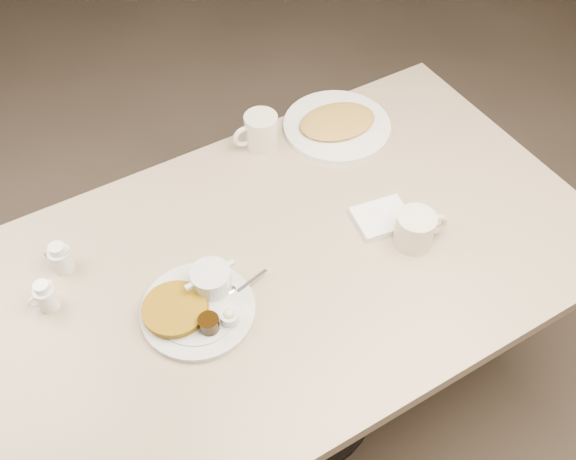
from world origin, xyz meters
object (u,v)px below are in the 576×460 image
main_plate (197,303)px  hash_plate (337,124)px  coffee_mug_far (260,131)px  creamer_left (46,296)px  creamer_right (61,258)px  coffee_mug_near (416,229)px  diner_table (292,294)px

main_plate → hash_plate: size_ratio=0.94×
coffee_mug_far → creamer_left: bearing=-161.5°
coffee_mug_far → creamer_right: 0.62m
creamer_right → main_plate: bearing=-50.1°
creamer_left → hash_plate: bearing=11.0°
main_plate → coffee_mug_far: (0.38, 0.40, 0.03)m
coffee_mug_near → coffee_mug_far: size_ratio=1.07×
coffee_mug_near → main_plate: bearing=170.5°
hash_plate → main_plate: bearing=-149.8°
coffee_mug_near → hash_plate: bearing=81.4°
hash_plate → coffee_mug_near: bearing=-98.6°
main_plate → creamer_right: creamer_right is taller
main_plate → coffee_mug_far: size_ratio=2.42×
coffee_mug_far → creamer_left: 0.71m
diner_table → creamer_left: size_ratio=18.75×
creamer_left → creamer_right: bearing=54.8°
coffee_mug_far → coffee_mug_near: bearing=-72.5°
diner_table → coffee_mug_far: bearing=72.1°
coffee_mug_near → hash_plate: 0.45m
diner_table → main_plate: main_plate is taller
coffee_mug_near → hash_plate: (0.07, 0.44, -0.03)m
main_plate → hash_plate: bearing=30.2°
creamer_left → diner_table: bearing=-15.7°
creamer_left → hash_plate: size_ratio=0.23×
creamer_left → creamer_right: 0.11m
creamer_left → creamer_right: size_ratio=1.00×
hash_plate → creamer_right: bearing=-174.1°
coffee_mug_far → hash_plate: (0.22, -0.05, -0.04)m
diner_table → coffee_mug_far: coffee_mug_far is taller
main_plate → creamer_left: (-0.29, 0.18, 0.01)m
coffee_mug_near → creamer_left: size_ratio=1.80×
coffee_mug_near → diner_table: bearing=157.2°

